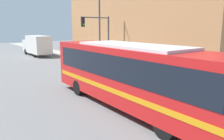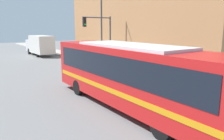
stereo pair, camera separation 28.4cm
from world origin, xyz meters
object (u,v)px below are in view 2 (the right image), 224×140
(parking_meter, at_px, (116,60))
(delivery_truck, at_px, (40,45))
(pedestrian_near_corner, at_px, (157,66))
(city_bus, at_px, (130,72))
(traffic_light_pole, at_px, (101,33))
(pedestrian_mid_block, at_px, (180,68))
(fire_hydrant, at_px, (151,73))
(street_lamp, at_px, (99,21))

(parking_meter, bearing_deg, delivery_truck, 99.90)
(pedestrian_near_corner, bearing_deg, delivery_truck, 99.64)
(city_bus, height_order, pedestrian_near_corner, city_bus)
(traffic_light_pole, bearing_deg, pedestrian_mid_block, -72.39)
(delivery_truck, xyz_separation_m, pedestrian_mid_block, (4.29, -22.54, -0.68))
(delivery_truck, xyz_separation_m, traffic_light_pole, (1.78, -14.64, 2.06))
(delivery_truck, bearing_deg, pedestrian_mid_block, -79.23)
(delivery_truck, bearing_deg, fire_hydrant, -82.47)
(fire_hydrant, height_order, parking_meter, parking_meter)
(parking_meter, relative_size, pedestrian_near_corner, 0.79)
(pedestrian_near_corner, xyz_separation_m, pedestrian_mid_block, (0.76, -1.79, 0.01))
(street_lamp, bearing_deg, traffic_light_pole, -117.51)
(city_bus, relative_size, parking_meter, 9.37)
(parking_meter, distance_m, pedestrian_mid_block, 6.90)
(street_lamp, bearing_deg, pedestrian_mid_block, -80.91)
(parking_meter, relative_size, street_lamp, 0.16)
(delivery_truck, distance_m, parking_meter, 16.07)
(parking_meter, relative_size, pedestrian_mid_block, 0.78)
(pedestrian_near_corner, bearing_deg, city_bus, -146.85)
(parking_meter, bearing_deg, traffic_light_pole, 129.85)
(delivery_truck, relative_size, fire_hydrant, 10.02)
(delivery_truck, relative_size, pedestrian_mid_block, 4.59)
(fire_hydrant, bearing_deg, pedestrian_near_corner, 10.04)
(city_bus, bearing_deg, delivery_truck, 82.87)
(traffic_light_pole, height_order, parking_meter, traffic_light_pole)
(pedestrian_mid_block, bearing_deg, delivery_truck, 100.77)
(delivery_truck, distance_m, fire_hydrant, 21.10)
(pedestrian_mid_block, bearing_deg, pedestrian_near_corner, 113.02)
(fire_hydrant, bearing_deg, city_bus, -144.44)
(fire_hydrant, xyz_separation_m, pedestrian_mid_block, (1.53, -1.65, 0.46))
(city_bus, height_order, street_lamp, street_lamp)
(parking_meter, height_order, pedestrian_near_corner, pedestrian_near_corner)
(fire_hydrant, xyz_separation_m, pedestrian_near_corner, (0.77, 0.14, 0.45))
(street_lamp, bearing_deg, pedestrian_near_corner, -84.27)
(fire_hydrant, relative_size, traffic_light_pole, 0.14)
(fire_hydrant, relative_size, parking_meter, 0.59)
(parking_meter, distance_m, street_lamp, 4.92)
(delivery_truck, xyz_separation_m, fire_hydrant, (2.76, -20.89, -1.14))
(street_lamp, distance_m, pedestrian_near_corner, 8.90)
(parking_meter, xyz_separation_m, pedestrian_near_corner, (0.77, -4.94, -0.04))
(traffic_light_pole, bearing_deg, parking_meter, -50.15)
(city_bus, xyz_separation_m, pedestrian_mid_block, (7.43, 2.57, -0.99))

